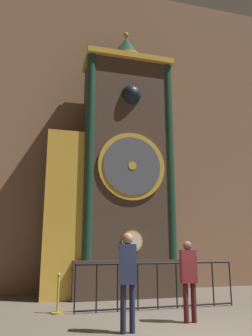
{
  "coord_description": "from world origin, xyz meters",
  "views": [
    {
      "loc": [
        -3.04,
        -6.14,
        1.68
      ],
      "look_at": [
        -0.16,
        4.56,
        4.18
      ],
      "focal_mm": 35.0,
      "sensor_mm": 36.0,
      "label": 1
    }
  ],
  "objects": [
    {
      "name": "clock_tower",
      "position": [
        -0.49,
        4.53,
        3.95
      ],
      "size": [
        4.51,
        1.79,
        9.51
      ],
      "color": "#423328",
      "rests_on": "ground_plane"
    },
    {
      "name": "stanchion_post",
      "position": [
        -2.45,
        2.38,
        0.3
      ],
      "size": [
        0.28,
        0.28,
        0.93
      ],
      "color": "#B28E33",
      "rests_on": "ground_plane"
    },
    {
      "name": "railing_fence",
      "position": [
        0.05,
        2.22,
        0.63
      ],
      "size": [
        4.27,
        0.05,
        1.15
      ],
      "color": "black",
      "rests_on": "ground_plane"
    },
    {
      "name": "cathedral_back_wall",
      "position": [
        -0.09,
        5.79,
        6.15
      ],
      "size": [
        24.0,
        0.32,
        12.31
      ],
      "color": "#846047",
      "rests_on": "ground_plane"
    },
    {
      "name": "visitor_far",
      "position": [
        0.22,
        0.72,
        1.01
      ],
      "size": [
        0.37,
        0.28,
        1.69
      ],
      "rotation": [
        0.0,
        0.0,
        -0.17
      ],
      "color": "#461518",
      "rests_on": "ground_plane"
    },
    {
      "name": "ground_plane",
      "position": [
        0.0,
        0.0,
        0.0
      ],
      "size": [
        28.0,
        28.0,
        0.0
      ],
      "primitive_type": "plane",
      "color": "brown"
    },
    {
      "name": "visitor_near",
      "position": [
        -1.28,
        0.27,
        1.12
      ],
      "size": [
        0.38,
        0.29,
        1.84
      ],
      "rotation": [
        0.0,
        0.0,
        -0.24
      ],
      "color": "#1B213A",
      "rests_on": "ground_plane"
    }
  ]
}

